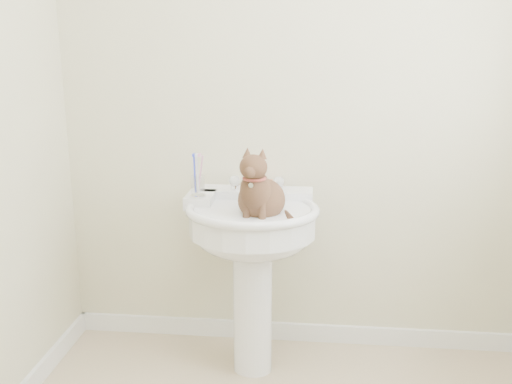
# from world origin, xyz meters

# --- Properties ---
(wall_back) EXTENTS (2.20, 0.00, 2.50)m
(wall_back) POSITION_xyz_m (0.00, 1.10, 1.25)
(wall_back) COLOR beige
(wall_back) RESTS_ON ground
(wall_front) EXTENTS (2.20, 0.00, 2.50)m
(wall_front) POSITION_xyz_m (0.00, -1.10, 1.25)
(wall_front) COLOR beige
(wall_front) RESTS_ON ground
(baseboard_back) EXTENTS (2.20, 0.02, 0.09)m
(baseboard_back) POSITION_xyz_m (0.00, 1.09, 0.04)
(baseboard_back) COLOR white
(baseboard_back) RESTS_ON floor
(pedestal_sink) EXTENTS (0.59, 0.57, 0.81)m
(pedestal_sink) POSITION_xyz_m (-0.17, 0.81, 0.63)
(pedestal_sink) COLOR white
(pedestal_sink) RESTS_ON floor
(faucet) EXTENTS (0.28, 0.12, 0.14)m
(faucet) POSITION_xyz_m (-0.17, 0.95, 0.85)
(faucet) COLOR silver
(faucet) RESTS_ON pedestal_sink
(soap_bar) EXTENTS (0.09, 0.06, 0.03)m
(soap_bar) POSITION_xyz_m (-0.15, 1.04, 0.82)
(soap_bar) COLOR #DE5120
(soap_bar) RESTS_ON pedestal_sink
(toothbrush_cup) EXTENTS (0.07, 0.07, 0.18)m
(toothbrush_cup) POSITION_xyz_m (-0.41, 0.83, 0.86)
(toothbrush_cup) COLOR silver
(toothbrush_cup) RESTS_ON pedestal_sink
(cat) EXTENTS (0.22, 0.27, 0.40)m
(cat) POSITION_xyz_m (-0.13, 0.74, 0.85)
(cat) COLOR brown
(cat) RESTS_ON pedestal_sink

